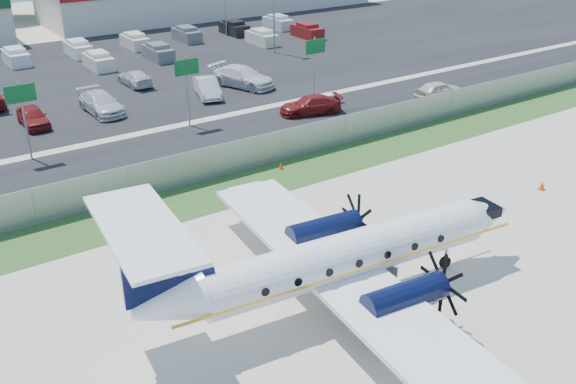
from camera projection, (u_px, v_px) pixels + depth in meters
ground at (367, 291)px, 27.28m from camera, size 170.00×170.00×0.00m
grass_verge at (229, 190)px, 36.23m from camera, size 170.00×4.00×0.02m
access_road at (175, 152)px, 41.45m from camera, size 170.00×8.00×0.02m
parking_lot at (74, 78)px, 57.11m from camera, size 170.00×32.00×0.02m
perimeter_fence at (211, 163)px, 37.29m from camera, size 120.00×0.06×1.99m
sign_left at (22, 104)px, 38.75m from camera, size 1.80×0.26×5.00m
sign_mid at (187, 77)px, 44.32m from camera, size 1.80×0.26×5.00m
sign_right at (315, 55)px, 49.88m from camera, size 1.80×0.26×5.00m
light_pole_ne at (274, 0)px, 63.46m from camera, size 0.90×0.35×9.09m
aircraft at (341, 257)px, 25.63m from camera, size 18.25×17.96×5.61m
baggage_cart_near at (374, 285)px, 26.79m from camera, size 2.34×1.91×1.06m
cone_nose at (542, 186)px, 36.24m from camera, size 0.37×0.37×0.52m
cone_starboard_wing at (281, 166)px, 38.81m from camera, size 0.33×0.33×0.47m
road_car_mid at (310, 114)px, 48.34m from camera, size 5.01×3.15×1.35m
road_car_east at (438, 98)px, 51.78m from camera, size 4.27×1.91×1.42m
parked_car_b at (35, 126)px, 45.88m from camera, size 1.72×4.18×1.42m
parked_car_c at (102, 113)px, 48.55m from camera, size 2.35×5.34×1.53m
parked_car_d at (208, 97)px, 52.24m from camera, size 2.83×4.85×1.51m
parked_car_e at (243, 87)px, 54.79m from camera, size 4.45×6.40×1.72m
parked_car_g at (136, 85)px, 55.15m from camera, size 1.90×4.44×1.28m
far_parking_rows at (58, 66)px, 60.84m from camera, size 56.00×10.00×1.60m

